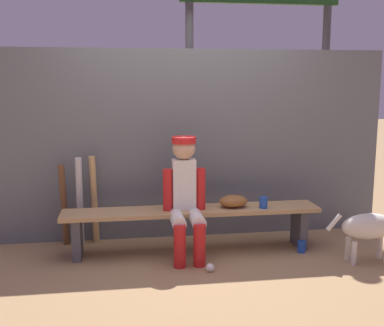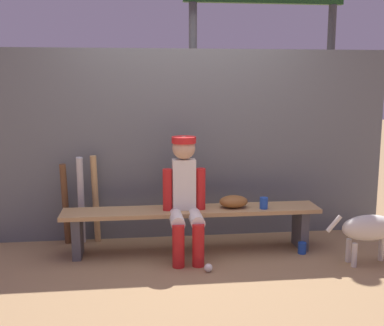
{
  "view_description": "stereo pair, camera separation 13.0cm",
  "coord_description": "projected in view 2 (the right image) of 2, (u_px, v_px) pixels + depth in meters",
  "views": [
    {
      "loc": [
        -0.66,
        -4.44,
        1.66
      ],
      "look_at": [
        0.0,
        0.0,
        0.88
      ],
      "focal_mm": 44.76,
      "sensor_mm": 36.0,
      "label": 1
    },
    {
      "loc": [
        -0.53,
        -4.46,
        1.66
      ],
      "look_at": [
        0.0,
        0.0,
        0.88
      ],
      "focal_mm": 44.76,
      "sensor_mm": 36.0,
      "label": 2
    }
  ],
  "objects": [
    {
      "name": "ground_plane",
      "position": [
        192.0,
        251.0,
        4.7
      ],
      "size": [
        30.0,
        30.0,
        0.0
      ],
      "primitive_type": "plane",
      "color": "#9E7A51"
    },
    {
      "name": "chainlink_fence",
      "position": [
        186.0,
        145.0,
        5.02
      ],
      "size": [
        4.3,
        0.03,
        1.98
      ],
      "primitive_type": "cube",
      "color": "#595E63",
      "rests_on": "ground_plane"
    },
    {
      "name": "dugout_bench",
      "position": [
        192.0,
        218.0,
        4.65
      ],
      "size": [
        2.49,
        0.36,
        0.43
      ],
      "color": "tan",
      "rests_on": "ground_plane"
    },
    {
      "name": "player_seated",
      "position": [
        185.0,
        193.0,
        4.48
      ],
      "size": [
        0.41,
        0.55,
        1.14
      ],
      "color": "silver",
      "rests_on": "ground_plane"
    },
    {
      "name": "baseball_glove",
      "position": [
        234.0,
        201.0,
        4.67
      ],
      "size": [
        0.28,
        0.2,
        0.12
      ],
      "primitive_type": "ellipsoid",
      "color": "brown",
      "rests_on": "dugout_bench"
    },
    {
      "name": "bat_wood_tan",
      "position": [
        96.0,
        199.0,
        4.89
      ],
      "size": [
        0.09,
        0.15,
        0.92
      ],
      "primitive_type": "cylinder",
      "rotation": [
        0.08,
        0.0,
        -0.21
      ],
      "color": "tan",
      "rests_on": "ground_plane"
    },
    {
      "name": "bat_aluminum_silver",
      "position": [
        81.0,
        201.0,
        4.82
      ],
      "size": [
        0.09,
        0.22,
        0.92
      ],
      "primitive_type": "cylinder",
      "rotation": [
        0.16,
        0.0,
        0.1
      ],
      "color": "#B7B7BC",
      "rests_on": "ground_plane"
    },
    {
      "name": "bat_wood_dark",
      "position": [
        65.0,
        204.0,
        4.83
      ],
      "size": [
        0.08,
        0.16,
        0.85
      ],
      "primitive_type": "cylinder",
      "rotation": [
        0.1,
        0.0,
        -0.12
      ],
      "color": "brown",
      "rests_on": "ground_plane"
    },
    {
      "name": "baseball",
      "position": [
        208.0,
        268.0,
        4.2
      ],
      "size": [
        0.07,
        0.07,
        0.07
      ],
      "primitive_type": "sphere",
      "color": "white",
      "rests_on": "ground_plane"
    },
    {
      "name": "cup_on_ground",
      "position": [
        302.0,
        248.0,
        4.64
      ],
      "size": [
        0.08,
        0.08,
        0.11
      ],
      "primitive_type": "cylinder",
      "color": "#1E47AD",
      "rests_on": "ground_plane"
    },
    {
      "name": "cup_on_bench",
      "position": [
        264.0,
        203.0,
        4.63
      ],
      "size": [
        0.08,
        0.08,
        0.11
      ],
      "primitive_type": "cylinder",
      "color": "#1E47AD",
      "rests_on": "dugout_bench"
    },
    {
      "name": "scoreboard",
      "position": [
        269.0,
        2.0,
        5.83
      ],
      "size": [
        2.26,
        0.27,
        3.69
      ],
      "color": "#3F3F42",
      "rests_on": "ground_plane"
    },
    {
      "name": "dog",
      "position": [
        375.0,
        228.0,
        4.34
      ],
      "size": [
        0.84,
        0.2,
        0.49
      ],
      "color": "beige",
      "rests_on": "ground_plane"
    }
  ]
}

